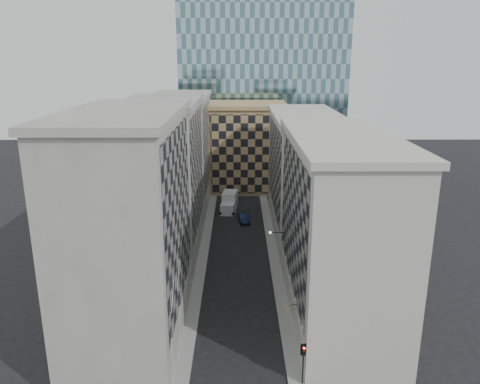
{
  "coord_description": "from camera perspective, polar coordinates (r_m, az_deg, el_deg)",
  "views": [
    {
      "loc": [
        -0.02,
        -33.56,
        28.66
      ],
      "look_at": [
        0.19,
        15.84,
        14.17
      ],
      "focal_mm": 35.0,
      "sensor_mm": 36.0,
      "label": 1
    }
  ],
  "objects": [
    {
      "name": "bldg_left_c",
      "position": [
        90.99,
        -7.12,
        4.92
      ],
      "size": [
        10.8,
        22.8,
        21.7
      ],
      "color": "gray",
      "rests_on": "ground"
    },
    {
      "name": "tan_block",
      "position": [
        103.28,
        0.89,
        5.62
      ],
      "size": [
        16.8,
        14.8,
        18.8
      ],
      "color": "tan",
      "rests_on": "ground"
    },
    {
      "name": "box_truck",
      "position": [
        89.39,
        -1.32,
        -1.33
      ],
      "size": [
        3.38,
        6.65,
        3.5
      ],
      "rotation": [
        0.0,
        0.0,
        -0.13
      ],
      "color": "silver",
      "rests_on": "ground"
    },
    {
      "name": "bldg_left_b",
      "position": [
        69.63,
        -9.21,
        1.72
      ],
      "size": [
        10.8,
        22.8,
        22.7
      ],
      "color": "gray",
      "rests_on": "ground"
    },
    {
      "name": "sidewalk_east",
      "position": [
        69.89,
        4.14,
        -7.84
      ],
      "size": [
        1.5,
        100.0,
        0.15
      ],
      "primitive_type": "cube",
      "color": "gray",
      "rests_on": "ground"
    },
    {
      "name": "traffic_light",
      "position": [
        44.31,
        7.74,
        -19.19
      ],
      "size": [
        0.5,
        0.44,
        4.0
      ],
      "rotation": [
        0.0,
        0.0,
        0.1
      ],
      "color": "black",
      "rests_on": "sidewalk_east"
    },
    {
      "name": "dark_car",
      "position": [
        83.57,
        0.45,
        -3.16
      ],
      "size": [
        2.09,
        4.69,
        1.5
      ],
      "primitive_type": "imported",
      "rotation": [
        0.0,
        0.0,
        0.11
      ],
      "color": "#0F1B39",
      "rests_on": "ground"
    },
    {
      "name": "bldg_left_a",
      "position": [
        48.85,
        -13.11,
        -4.26
      ],
      "size": [
        10.8,
        22.8,
        23.7
      ],
      "color": "gray",
      "rests_on": "ground"
    },
    {
      "name": "church_tower",
      "position": [
        115.57,
        -0.24,
        15.5
      ],
      "size": [
        7.2,
        7.2,
        51.5
      ],
      "color": "#312A26",
      "rests_on": "ground"
    },
    {
      "name": "flagpoles_left",
      "position": [
        45.01,
        -7.87,
        -11.14
      ],
      "size": [
        0.1,
        6.33,
        2.33
      ],
      "color": "gray",
      "rests_on": "ground"
    },
    {
      "name": "bldg_right_a",
      "position": [
        53.04,
        11.67,
        -4.24
      ],
      "size": [
        10.8,
        26.8,
        20.7
      ],
      "color": "beige",
      "rests_on": "ground"
    },
    {
      "name": "shop_sign",
      "position": [
        49.4,
        5.75,
        -13.91
      ],
      "size": [
        1.26,
        0.68,
        0.8
      ],
      "rotation": [
        0.0,
        0.0,
        0.43
      ],
      "color": "black",
      "rests_on": "ground"
    },
    {
      "name": "bracket_lamp",
      "position": [
        61.94,
        3.86,
        -4.95
      ],
      "size": [
        1.98,
        0.36,
        0.36
      ],
      "color": "black",
      "rests_on": "ground"
    },
    {
      "name": "sidewalk_west",
      "position": [
        69.89,
        -4.55,
        -7.85
      ],
      "size": [
        1.5,
        100.0,
        0.15
      ],
      "primitive_type": "cube",
      "color": "gray",
      "rests_on": "ground"
    },
    {
      "name": "bldg_right_b",
      "position": [
        78.62,
        7.75,
        2.35
      ],
      "size": [
        10.8,
        28.8,
        19.7
      ],
      "color": "beige",
      "rests_on": "ground"
    }
  ]
}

